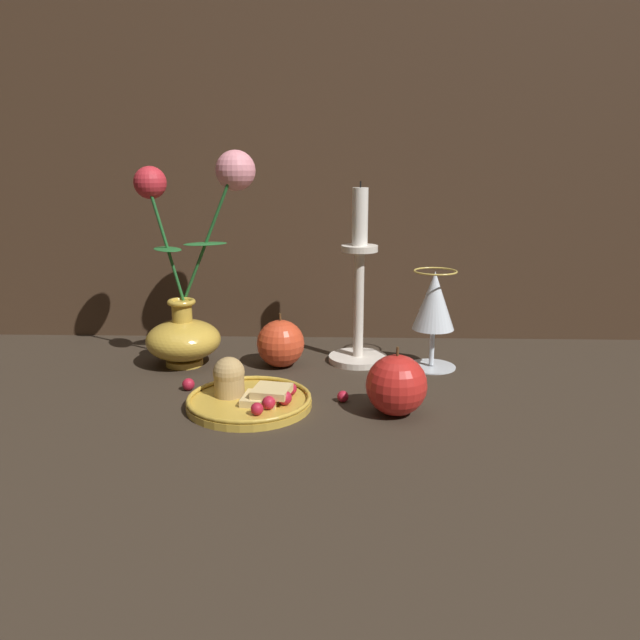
% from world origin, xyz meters
% --- Properties ---
extents(ground_plane, '(2.40, 2.40, 0.00)m').
position_xyz_m(ground_plane, '(0.00, 0.00, 0.00)').
color(ground_plane, '#33281E').
rests_on(ground_plane, ground).
extents(vase, '(0.19, 0.12, 0.35)m').
position_xyz_m(vase, '(-0.20, 0.11, 0.12)').
color(vase, gold).
rests_on(vase, ground_plane).
extents(plate_with_pastries, '(0.17, 0.17, 0.07)m').
position_xyz_m(plate_with_pastries, '(-0.08, -0.07, 0.02)').
color(plate_with_pastries, gold).
rests_on(plate_with_pastries, ground_plane).
extents(wine_glass, '(0.08, 0.08, 0.16)m').
position_xyz_m(wine_glass, '(0.20, 0.11, 0.10)').
color(wine_glass, silver).
rests_on(wine_glass, ground_plane).
extents(candlestick, '(0.10, 0.10, 0.30)m').
position_xyz_m(candlestick, '(0.08, 0.13, 0.11)').
color(candlestick, silver).
rests_on(candlestick, ground_plane).
extents(apple_beside_vase, '(0.08, 0.08, 0.09)m').
position_xyz_m(apple_beside_vase, '(0.12, -0.09, 0.04)').
color(apple_beside_vase, red).
rests_on(apple_beside_vase, ground_plane).
extents(apple_near_glass, '(0.08, 0.08, 0.09)m').
position_xyz_m(apple_near_glass, '(-0.05, 0.10, 0.04)').
color(apple_near_glass, '#D14223').
rests_on(apple_near_glass, ground_plane).
extents(berry_near_plate, '(0.02, 0.02, 0.02)m').
position_xyz_m(berry_near_plate, '(0.05, -0.05, 0.01)').
color(berry_near_plate, '#AD192D').
rests_on(berry_near_plate, ground_plane).
extents(berry_front_center, '(0.02, 0.02, 0.02)m').
position_xyz_m(berry_front_center, '(0.13, 0.03, 0.01)').
color(berry_front_center, '#AD192D').
rests_on(berry_front_center, ground_plane).
extents(berry_by_glass_stem, '(0.02, 0.02, 0.02)m').
position_xyz_m(berry_by_glass_stem, '(0.11, -0.03, 0.01)').
color(berry_by_glass_stem, '#AD192D').
rests_on(berry_by_glass_stem, ground_plane).
extents(berry_under_candlestick, '(0.02, 0.02, 0.02)m').
position_xyz_m(berry_under_candlestick, '(-0.18, -0.01, 0.01)').
color(berry_under_candlestick, '#AD192D').
rests_on(berry_under_candlestick, ground_plane).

